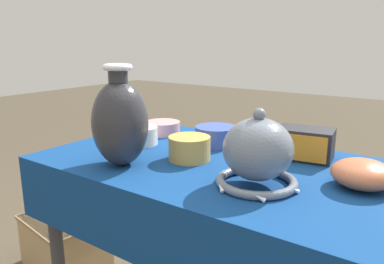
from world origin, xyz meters
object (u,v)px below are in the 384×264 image
(vase_dome_bell, at_px, (258,154))
(pot_squat_ochre, at_px, (189,148))
(mosaic_tile_box, at_px, (305,144))
(bowl_shallow_terracotta, at_px, (362,174))
(wooden_crate, at_px, (65,240))
(pot_squat_cobalt, at_px, (216,136))
(pot_squat_rose, at_px, (163,128))
(pot_squat_ivory, at_px, (140,136))
(vase_tall_bulbous, at_px, (120,122))

(vase_dome_bell, height_order, pot_squat_ochre, vase_dome_bell)
(mosaic_tile_box, bearing_deg, pot_squat_ochre, -151.15)
(bowl_shallow_terracotta, xyz_separation_m, wooden_crate, (-1.35, 0.06, -0.66))
(bowl_shallow_terracotta, xyz_separation_m, pot_squat_cobalt, (-0.51, 0.12, -0.00))
(pot_squat_rose, bearing_deg, pot_squat_ivory, -79.31)
(vase_dome_bell, bearing_deg, wooden_crate, 169.98)
(vase_tall_bulbous, distance_m, wooden_crate, 1.08)
(pot_squat_cobalt, distance_m, wooden_crate, 1.07)
(wooden_crate, bearing_deg, pot_squat_ochre, 0.17)
(mosaic_tile_box, distance_m, pot_squat_ivory, 0.56)
(bowl_shallow_terracotta, bearing_deg, pot_squat_cobalt, 166.35)
(vase_dome_bell, xyz_separation_m, pot_squat_ivory, (-0.51, 0.12, -0.05))
(bowl_shallow_terracotta, bearing_deg, pot_squat_ochre, -172.29)
(vase_dome_bell, relative_size, mosaic_tile_box, 1.22)
(pot_squat_cobalt, distance_m, pot_squat_rose, 0.26)
(pot_squat_ivory, relative_size, pot_squat_rose, 0.92)
(vase_tall_bulbous, xyz_separation_m, pot_squat_ochre, (0.14, 0.15, -0.09))
(vase_tall_bulbous, height_order, pot_squat_rose, vase_tall_bulbous)
(vase_dome_bell, relative_size, bowl_shallow_terracotta, 1.43)
(pot_squat_cobalt, relative_size, pot_squat_rose, 1.07)
(pot_squat_ochre, xyz_separation_m, wooden_crate, (-0.86, 0.12, -0.66))
(mosaic_tile_box, bearing_deg, pot_squat_cobalt, 177.06)
(mosaic_tile_box, distance_m, bowl_shallow_terracotta, 0.25)
(pot_squat_ivory, distance_m, pot_squat_cobalt, 0.27)
(pot_squat_ivory, height_order, pot_squat_ochre, pot_squat_ochre)
(pot_squat_ivory, bearing_deg, pot_squat_ochre, -9.87)
(vase_tall_bulbous, distance_m, bowl_shallow_terracotta, 0.67)
(bowl_shallow_terracotta, distance_m, wooden_crate, 1.50)
(bowl_shallow_terracotta, relative_size, wooden_crate, 0.35)
(vase_dome_bell, relative_size, pot_squat_ivory, 1.75)
(pot_squat_ivory, bearing_deg, vase_tall_bulbous, -60.86)
(mosaic_tile_box, relative_size, pot_squat_cobalt, 1.23)
(vase_tall_bulbous, bearing_deg, pot_squat_ivory, 119.14)
(pot_squat_cobalt, relative_size, wooden_crate, 0.34)
(pot_squat_cobalt, relative_size, pot_squat_ochre, 1.13)
(vase_dome_bell, relative_size, wooden_crate, 0.50)
(vase_tall_bulbous, height_order, bowl_shallow_terracotta, vase_tall_bulbous)
(pot_squat_ivory, xyz_separation_m, wooden_crate, (-0.62, 0.08, -0.65))
(pot_squat_cobalt, height_order, pot_squat_ochre, pot_squat_ochre)
(vase_tall_bulbous, bearing_deg, wooden_crate, 158.97)
(bowl_shallow_terracotta, relative_size, pot_squat_cobalt, 1.05)
(vase_tall_bulbous, height_order, pot_squat_ivory, vase_tall_bulbous)
(vase_tall_bulbous, distance_m, vase_dome_bell, 0.41)
(wooden_crate, bearing_deg, vase_dome_bell, -1.65)
(vase_tall_bulbous, height_order, wooden_crate, vase_tall_bulbous)
(bowl_shallow_terracotta, xyz_separation_m, pot_squat_ochre, (-0.49, -0.07, 0.00))
(pot_squat_ivory, bearing_deg, mosaic_tile_box, 18.01)
(bowl_shallow_terracotta, relative_size, pot_squat_rose, 1.12)
(mosaic_tile_box, height_order, pot_squat_rose, mosaic_tile_box)
(bowl_shallow_terracotta, bearing_deg, vase_dome_bell, -147.68)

